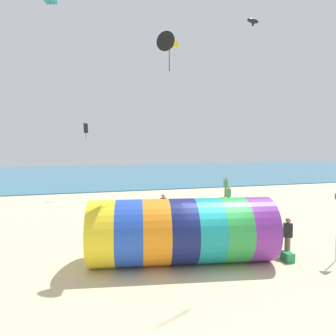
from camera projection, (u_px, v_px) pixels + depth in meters
ground_plane at (212, 264)px, 11.82m from camera, size 120.00×120.00×0.00m
sea at (115, 173)px, 49.73m from camera, size 120.00×40.00×0.10m
giant_inflatable_tube at (182, 231)px, 11.92m from camera, size 7.57×3.71×2.58m
kite_handler at (288, 236)px, 12.72m from camera, size 0.42×0.36×1.62m
kite_black_delta at (169, 44)px, 12.90m from camera, size 1.17×1.17×1.55m
kite_black_diamond at (86, 128)px, 26.74m from camera, size 0.40×0.51×1.45m
kite_yellow_delta at (174, 46)px, 28.61m from camera, size 0.76×0.93×1.45m
kite_black_parafoil at (253, 21)px, 17.63m from camera, size 0.91×0.57×0.48m
bystander_near_water at (229, 196)px, 22.81m from camera, size 0.42×0.36×1.58m
bystander_mid_beach at (226, 187)px, 27.17m from camera, size 0.36×0.42×1.79m
bystander_far_left at (163, 207)px, 18.62m from camera, size 0.42×0.33×1.66m
cooler_box at (287, 257)px, 12.14m from camera, size 0.38×0.53×0.36m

